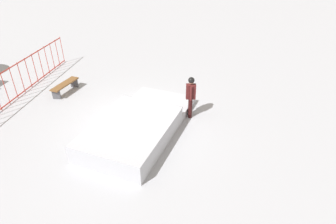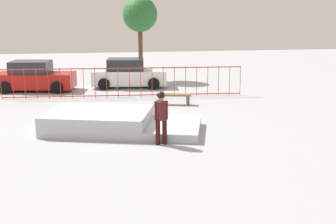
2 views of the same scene
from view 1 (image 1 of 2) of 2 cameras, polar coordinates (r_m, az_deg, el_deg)
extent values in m
plane|color=#A8AAB2|center=(11.40, -6.14, -1.89)|extent=(60.00, 60.00, 0.00)
cube|color=#B0B3BB|center=(10.15, -7.54, -4.29)|extent=(4.18, 3.50, 0.70)
cube|color=#B0B3BB|center=(12.28, -1.51, 1.76)|extent=(2.46, 3.00, 0.30)
cylinder|color=gray|center=(11.30, -3.34, 2.08)|extent=(0.80, 2.52, 0.08)
cylinder|color=black|center=(11.61, 4.42, 1.25)|extent=(0.15, 0.15, 0.82)
cylinder|color=black|center=(11.42, 4.48, 0.69)|extent=(0.15, 0.15, 0.82)
cube|color=#4C1919|center=(11.17, 4.60, 4.11)|extent=(0.25, 0.40, 0.60)
cylinder|color=#4C1919|center=(11.33, 4.55, 4.52)|extent=(0.09, 0.09, 0.60)
cylinder|color=#4C1919|center=(11.02, 4.65, 3.70)|extent=(0.09, 0.09, 0.60)
sphere|color=tan|center=(10.97, 4.70, 6.20)|extent=(0.22, 0.22, 0.22)
sphere|color=black|center=(10.96, 4.71, 6.34)|extent=(0.25, 0.25, 0.25)
cube|color=#3F2D1E|center=(11.98, 2.24, 0.53)|extent=(0.38, 0.82, 0.02)
cylinder|color=silver|center=(12.15, 3.44, 0.69)|extent=(0.04, 0.06, 0.06)
cylinder|color=silver|center=(11.96, 3.65, 0.13)|extent=(0.04, 0.06, 0.06)
cylinder|color=silver|center=(12.06, 0.83, 0.49)|extent=(0.04, 0.06, 0.06)
cylinder|color=silver|center=(11.87, 1.00, -0.07)|extent=(0.04, 0.06, 0.06)
cylinder|color=#B22D23|center=(14.02, -29.79, 4.07)|extent=(0.03, 0.03, 1.50)
cylinder|color=#B22D23|center=(14.40, -28.53, 5.11)|extent=(0.03, 0.03, 1.50)
cylinder|color=#B22D23|center=(14.80, -27.33, 6.09)|extent=(0.03, 0.03, 1.50)
cylinder|color=#B22D23|center=(15.21, -26.19, 7.02)|extent=(0.03, 0.03, 1.50)
cylinder|color=#B22D23|center=(15.63, -25.11, 7.89)|extent=(0.03, 0.03, 1.50)
cylinder|color=#B22D23|center=(16.06, -24.08, 8.72)|extent=(0.03, 0.03, 1.50)
cylinder|color=#B22D23|center=(16.49, -23.10, 9.50)|extent=(0.03, 0.03, 1.50)
cylinder|color=#B22D23|center=(16.93, -22.16, 10.24)|extent=(0.03, 0.03, 1.50)
cylinder|color=#B22D23|center=(17.38, -21.27, 10.94)|extent=(0.03, 0.03, 1.50)
cylinder|color=#B22D23|center=(17.84, -20.42, 11.59)|extent=(0.03, 0.03, 1.50)
cube|color=brown|center=(14.12, -19.99, 5.30)|extent=(1.65, 0.81, 0.06)
cube|color=#4C4C51|center=(14.66, -18.27, 5.54)|extent=(0.08, 0.36, 0.42)
cube|color=#4C4C51|center=(13.80, -21.45, 3.25)|extent=(0.08, 0.36, 0.42)
camera|label=2|loc=(15.25, 63.57, 6.37)|focal=45.66mm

